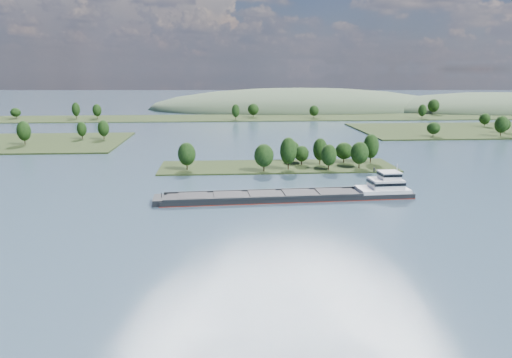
{
  "coord_description": "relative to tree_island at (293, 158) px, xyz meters",
  "views": [
    {
      "loc": [
        -23.88,
        -28.86,
        41.14
      ],
      "look_at": [
        -12.75,
        130.0,
        6.0
      ],
      "focal_mm": 35.0,
      "sensor_mm": 36.0,
      "label": 1
    }
  ],
  "objects": [
    {
      "name": "hill_east",
      "position": [
        253.54,
        291.21,
        -3.96
      ],
      "size": [
        260.0,
        140.0,
        36.0
      ],
      "primitive_type": "ellipsoid",
      "color": "#40543A",
      "rests_on": "ground"
    },
    {
      "name": "back_shoreline",
      "position": [
        1.48,
        221.08,
        -3.24
      ],
      "size": [
        900.0,
        60.0,
        15.16
      ],
      "color": "#212F15",
      "rests_on": "ground"
    },
    {
      "name": "hill_west",
      "position": [
        53.54,
        321.21,
        -3.96
      ],
      "size": [
        320.0,
        160.0,
        44.0
      ],
      "primitive_type": "ellipsoid",
      "color": "#40543A",
      "rests_on": "ground"
    },
    {
      "name": "cargo_barge",
      "position": [
        -3.9,
        -52.29,
        -2.53
      ],
      "size": [
        84.32,
        15.08,
        11.34
      ],
      "color": "black",
      "rests_on": "ground"
    },
    {
      "name": "ground",
      "position": [
        -6.46,
        -58.79,
        -3.96
      ],
      "size": [
        1800.0,
        1800.0,
        0.0
      ],
      "primitive_type": "plane",
      "color": "#334559",
      "rests_on": "ground"
    },
    {
      "name": "tree_island",
      "position": [
        0.0,
        0.0,
        0.0
      ],
      "size": [
        100.0,
        31.11,
        14.55
      ],
      "color": "#212F15",
      "rests_on": "ground"
    }
  ]
}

